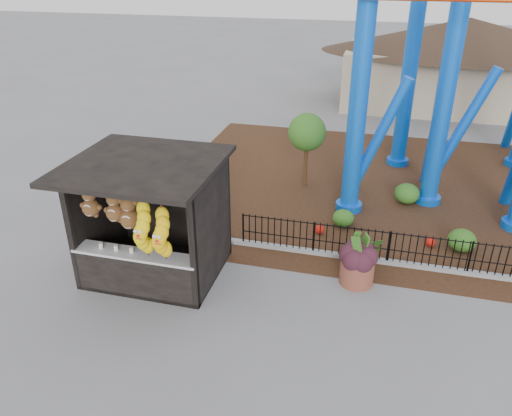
% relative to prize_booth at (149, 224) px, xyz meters
% --- Properties ---
extents(ground, '(120.00, 120.00, 0.00)m').
position_rel_prize_booth_xyz_m(ground, '(2.98, -0.91, -1.53)').
color(ground, slate).
rests_on(ground, ground).
extents(mulch_bed, '(18.00, 12.00, 0.02)m').
position_rel_prize_booth_xyz_m(mulch_bed, '(6.98, 7.09, -1.52)').
color(mulch_bed, '#331E11').
rests_on(mulch_bed, ground).
extents(curb, '(18.00, 0.18, 0.12)m').
position_rel_prize_booth_xyz_m(curb, '(6.98, 2.09, -1.47)').
color(curb, gray).
rests_on(curb, ground).
extents(prize_booth, '(3.50, 3.40, 3.12)m').
position_rel_prize_booth_xyz_m(prize_booth, '(0.00, 0.00, 0.00)').
color(prize_booth, black).
rests_on(prize_booth, ground).
extents(picket_fence, '(12.20, 0.06, 1.00)m').
position_rel_prize_booth_xyz_m(picket_fence, '(7.88, 2.09, -1.03)').
color(picket_fence, black).
rests_on(picket_fence, ground).
extents(terracotta_planter, '(1.06, 1.06, 0.66)m').
position_rel_prize_booth_xyz_m(terracotta_planter, '(5.03, 1.03, -1.20)').
color(terracotta_planter, brown).
rests_on(terracotta_planter, ground).
extents(planter_foliage, '(0.70, 0.70, 0.64)m').
position_rel_prize_booth_xyz_m(planter_foliage, '(5.03, 1.03, -0.55)').
color(planter_foliage, '#32141E').
rests_on(planter_foliage, terracotta_planter).
extents(potted_plant, '(1.13, 1.06, 1.01)m').
position_rel_prize_booth_xyz_m(potted_plant, '(5.14, 1.77, -1.03)').
color(potted_plant, '#275017').
rests_on(potted_plant, ground).
extents(landscaping, '(9.16, 3.53, 0.66)m').
position_rel_prize_booth_xyz_m(landscaping, '(7.51, 4.59, -1.23)').
color(landscaping, '#2D5C1B').
rests_on(landscaping, mulch_bed).
extents(pavilion, '(15.00, 15.00, 4.80)m').
position_rel_prize_booth_xyz_m(pavilion, '(8.98, 19.09, 1.54)').
color(pavilion, '#BFAD8C').
rests_on(pavilion, ground).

